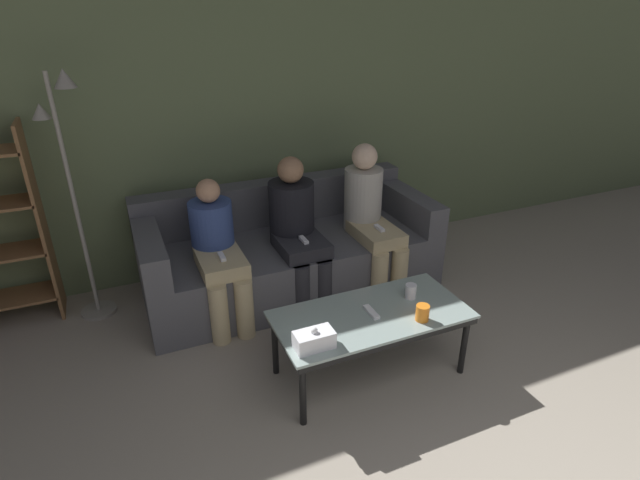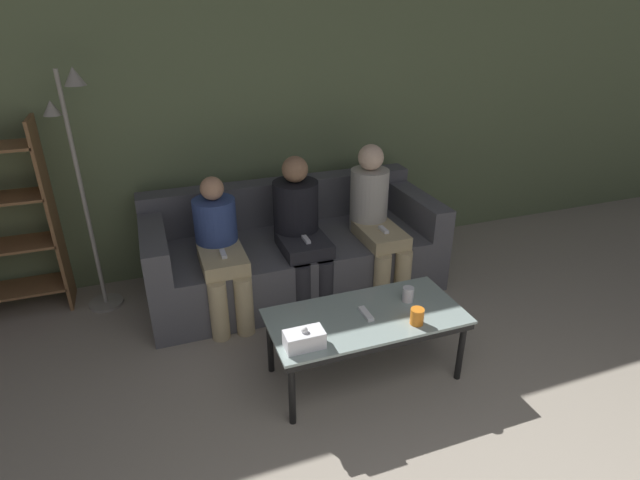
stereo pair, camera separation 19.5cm
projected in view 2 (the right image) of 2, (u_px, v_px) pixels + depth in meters
wall_back at (270, 117)px, 4.20m from camera, size 12.00×0.06×2.60m
couch at (293, 251)px, 4.15m from camera, size 2.34×0.99×0.82m
coffee_table at (366, 321)px, 3.05m from camera, size 1.20×0.58×0.46m
cup_near_left at (408, 294)px, 3.16m from camera, size 0.07×0.07×0.10m
cup_near_right at (417, 316)px, 2.94m from camera, size 0.08×0.08×0.10m
tissue_box at (304, 339)px, 2.73m from camera, size 0.22×0.12×0.13m
game_remote at (366, 314)px, 3.03m from camera, size 0.04×0.15×0.02m
standing_lamp at (80, 170)px, 3.51m from camera, size 0.31×0.26×1.80m
seated_person_left_end at (220, 246)px, 3.64m from camera, size 0.31×0.68×1.05m
seated_person_mid_left at (300, 225)px, 3.84m from camera, size 0.35×0.65×1.14m
seated_person_mid_right at (375, 215)px, 4.01m from camera, size 0.31×0.70×1.18m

